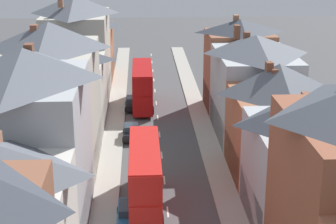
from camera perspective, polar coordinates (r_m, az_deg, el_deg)
name	(u,v)px	position (r m, az deg, el deg)	size (l,w,h in m)	color
pavement_left	(112,148)	(58.66, -5.72, -3.67)	(2.20, 104.00, 0.14)	#A8A399
pavement_right	(210,146)	(59.01, 4.24, -3.49)	(2.20, 104.00, 0.14)	#A8A399
centre_line_dashes	(162,155)	(56.78, -0.64, -4.39)	(0.14, 97.80, 0.01)	silver
terrace_row_left	(46,117)	(49.06, -12.33, -0.46)	(8.00, 83.78, 14.42)	silver
terrace_row_right	(316,165)	(40.76, 14.84, -5.24)	(8.00, 68.36, 14.24)	#A36042
double_decker_bus_lead	(142,86)	(71.34, -2.63, 2.68)	(2.74, 10.80, 5.30)	#B70F0F
double_decker_bus_mid_street	(145,177)	(45.27, -2.38, -6.58)	(2.74, 10.80, 5.30)	red
car_near_blue	(131,131)	(60.97, -3.74, -1.99)	(1.90, 3.99, 1.67)	black
car_parked_left_a	(132,103)	(71.10, -3.64, 0.94)	(1.90, 4.23, 1.64)	black
car_mid_black	(129,213)	(44.06, -4.02, -10.22)	(1.90, 4.37, 1.65)	#236093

